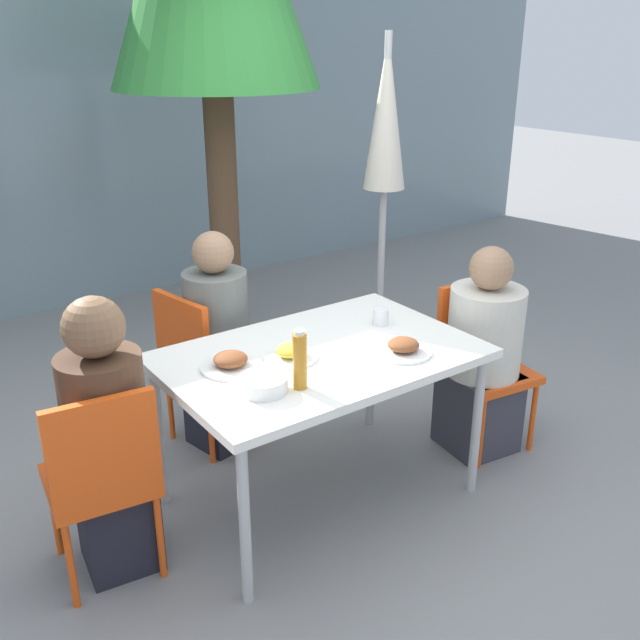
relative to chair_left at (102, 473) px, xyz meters
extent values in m
plane|color=gray|center=(0.98, -0.04, -0.49)|extent=(24.00, 24.00, 0.00)
cube|color=gray|center=(0.98, 3.27, 1.01)|extent=(10.00, 0.20, 3.00)
cube|color=white|center=(0.98, -0.04, 0.23)|extent=(1.35, 0.89, 0.04)
cylinder|color=#B7B7B7|center=(0.37, -0.42, -0.14)|extent=(0.04, 0.04, 0.70)
cylinder|color=#B7B7B7|center=(1.60, -0.42, -0.14)|extent=(0.04, 0.04, 0.70)
cylinder|color=#B7B7B7|center=(0.37, 0.35, -0.14)|extent=(0.04, 0.04, 0.70)
cylinder|color=#B7B7B7|center=(1.60, 0.35, -0.14)|extent=(0.04, 0.04, 0.70)
cube|color=#E54C14|center=(0.01, 0.08, -0.08)|extent=(0.44, 0.44, 0.04)
cube|color=#E54C14|center=(-0.01, -0.10, 0.15)|extent=(0.40, 0.08, 0.42)
cylinder|color=#E54C14|center=(-0.14, 0.27, -0.30)|extent=(0.03, 0.03, 0.39)
cylinder|color=#E54C14|center=(0.20, 0.23, -0.30)|extent=(0.03, 0.03, 0.39)
cylinder|color=#E54C14|center=(-0.18, -0.07, -0.30)|extent=(0.03, 0.03, 0.39)
cylinder|color=#E54C14|center=(0.16, -0.11, -0.30)|extent=(0.03, 0.03, 0.39)
cube|color=black|center=(0.06, 0.07, -0.28)|extent=(0.32, 0.32, 0.43)
cylinder|color=#472D1E|center=(0.06, 0.07, 0.19)|extent=(0.32, 0.32, 0.50)
sphere|color=brown|center=(0.06, 0.07, 0.56)|extent=(0.23, 0.23, 0.23)
cube|color=#E54C14|center=(1.96, -0.16, -0.08)|extent=(0.45, 0.45, 0.04)
cube|color=#E54C14|center=(1.98, 0.02, 0.15)|extent=(0.40, 0.09, 0.42)
cylinder|color=#E54C14|center=(2.10, -0.35, -0.30)|extent=(0.03, 0.03, 0.39)
cylinder|color=#E54C14|center=(1.77, -0.31, -0.30)|extent=(0.03, 0.03, 0.39)
cylinder|color=#E54C14|center=(2.15, -0.01, -0.30)|extent=(0.03, 0.03, 0.39)
cylinder|color=#E54C14|center=(1.81, 0.03, -0.30)|extent=(0.03, 0.03, 0.39)
cube|color=#383842|center=(1.91, -0.16, -0.28)|extent=(0.37, 0.37, 0.43)
cylinder|color=beige|center=(1.91, -0.16, 0.16)|extent=(0.37, 0.37, 0.45)
sphere|color=#9E7556|center=(1.91, -0.16, 0.49)|extent=(0.21, 0.21, 0.21)
cube|color=#E54C14|center=(0.83, 0.71, -0.08)|extent=(0.47, 0.47, 0.04)
cube|color=#E54C14|center=(0.66, 0.67, 0.15)|extent=(0.11, 0.40, 0.42)
cylinder|color=#E54C14|center=(0.97, 0.91, -0.30)|extent=(0.03, 0.03, 0.39)
cylinder|color=#E54C14|center=(1.03, 0.57, -0.30)|extent=(0.03, 0.03, 0.39)
cylinder|color=#E54C14|center=(0.63, 0.84, -0.30)|extent=(0.03, 0.03, 0.39)
cylinder|color=#E54C14|center=(0.70, 0.51, -0.30)|extent=(0.03, 0.03, 0.39)
cube|color=black|center=(0.84, 0.66, -0.28)|extent=(0.34, 0.34, 0.43)
cylinder|color=slate|center=(0.84, 0.66, 0.20)|extent=(0.32, 0.32, 0.52)
sphere|color=#9E7556|center=(0.84, 0.66, 0.56)|extent=(0.21, 0.21, 0.21)
cylinder|color=#333333|center=(2.21, 1.00, -0.47)|extent=(0.36, 0.36, 0.05)
cylinder|color=#BCBCBC|center=(2.21, 1.00, 0.53)|extent=(0.04, 0.04, 2.04)
cone|color=beige|center=(2.21, 1.00, 1.10)|extent=(0.26, 0.26, 0.90)
cylinder|color=white|center=(0.59, 0.05, 0.26)|extent=(0.26, 0.26, 0.01)
ellipsoid|color=brown|center=(0.59, 0.05, 0.29)|extent=(0.14, 0.14, 0.06)
cylinder|color=white|center=(1.27, -0.26, 0.26)|extent=(0.25, 0.25, 0.01)
ellipsoid|color=brown|center=(1.27, -0.26, 0.29)|extent=(0.14, 0.14, 0.05)
cylinder|color=white|center=(0.84, -0.02, 0.26)|extent=(0.23, 0.23, 0.01)
ellipsoid|color=gold|center=(0.84, -0.02, 0.29)|extent=(0.13, 0.13, 0.05)
cylinder|color=#B7751E|center=(0.73, -0.26, 0.36)|extent=(0.06, 0.06, 0.23)
cylinder|color=white|center=(0.73, -0.26, 0.49)|extent=(0.04, 0.04, 0.02)
cylinder|color=white|center=(1.40, 0.05, 0.29)|extent=(0.08, 0.08, 0.08)
cylinder|color=white|center=(0.59, -0.21, 0.28)|extent=(0.19, 0.19, 0.06)
cylinder|color=brown|center=(1.56, 1.88, 0.36)|extent=(0.20, 0.20, 1.70)
camera|label=1|loc=(-0.65, -2.33, 1.54)|focal=40.00mm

